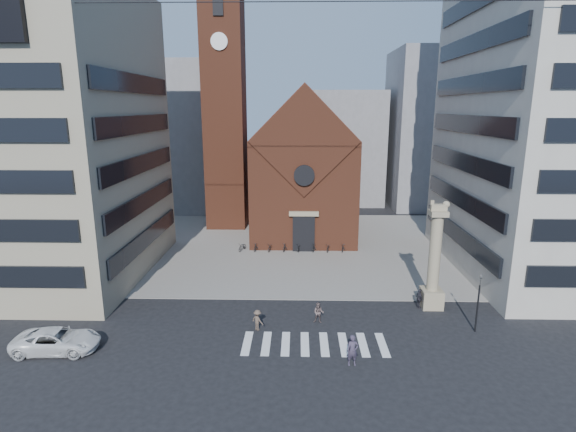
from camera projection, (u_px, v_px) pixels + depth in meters
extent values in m
plane|color=black|center=(306.00, 323.00, 33.09)|extent=(120.00, 120.00, 0.00)
cube|color=gray|center=(303.00, 245.00, 51.54)|extent=(46.00, 30.00, 0.05)
cube|color=brown|center=(303.00, 185.00, 55.96)|extent=(12.00, 16.00, 12.00)
cube|color=maroon|center=(304.00, 136.00, 54.93)|extent=(12.00, 15.40, 12.00)
cube|color=brown|center=(304.00, 142.00, 46.82)|extent=(11.76, 0.50, 11.76)
cylinder|color=black|center=(304.00, 175.00, 47.21)|extent=(2.20, 0.30, 2.20)
cube|color=black|center=(304.00, 234.00, 48.99)|extent=(2.40, 0.30, 4.00)
cube|color=gray|center=(304.00, 214.00, 48.40)|extent=(3.20, 0.40, 0.50)
cube|color=brown|center=(225.00, 111.00, 56.98)|extent=(5.00, 5.00, 30.00)
cylinder|color=white|center=(219.00, 41.00, 52.56)|extent=(2.00, 0.20, 2.00)
cube|color=black|center=(218.00, 4.00, 51.62)|extent=(1.20, 0.20, 2.40)
cube|color=gray|center=(38.00, 136.00, 40.29)|extent=(18.00, 20.00, 26.00)
cube|color=#BAB5A8|center=(572.00, 101.00, 40.41)|extent=(18.00, 22.00, 32.00)
cube|color=gray|center=(174.00, 137.00, 69.81)|extent=(16.00, 14.00, 22.00)
cube|color=gray|center=(338.00, 147.00, 74.54)|extent=(14.00, 12.00, 18.00)
cube|color=gray|center=(442.00, 130.00, 70.55)|extent=(16.00, 14.00, 24.00)
cube|color=gray|center=(431.00, 298.00, 35.60)|extent=(1.60, 1.60, 1.50)
cylinder|color=gray|center=(435.00, 253.00, 34.71)|extent=(0.90, 0.90, 6.00)
cube|color=gray|center=(438.00, 213.00, 33.96)|extent=(1.30, 1.30, 0.40)
cube|color=gray|center=(439.00, 208.00, 33.86)|extent=(1.20, 0.50, 0.55)
sphere|color=gray|center=(446.00, 205.00, 33.79)|extent=(0.56, 0.56, 0.56)
cube|color=gray|center=(432.00, 203.00, 33.78)|extent=(0.25, 0.15, 0.35)
cylinder|color=black|center=(477.00, 309.00, 31.43)|extent=(0.12, 0.12, 3.50)
imported|color=black|center=(480.00, 280.00, 30.92)|extent=(0.13, 0.16, 0.80)
imported|color=white|center=(57.00, 341.00, 29.13)|extent=(5.49, 2.75, 1.49)
imported|color=#3B3347|center=(353.00, 350.00, 27.50)|extent=(0.78, 0.56, 1.98)
imported|color=#61504E|center=(319.00, 313.00, 32.99)|extent=(0.86, 0.73, 1.57)
imported|color=#28272F|center=(419.00, 299.00, 35.38)|extent=(0.62, 1.00, 1.59)
imported|color=brown|center=(258.00, 320.00, 31.91)|extent=(1.13, 1.05, 1.53)
imported|color=#232326|center=(242.00, 247.00, 49.55)|extent=(1.09, 1.81, 0.90)
imported|color=#232326|center=(257.00, 246.00, 49.50)|extent=(0.96, 1.72, 1.00)
imported|color=#232326|center=(271.00, 247.00, 49.47)|extent=(1.09, 1.81, 0.90)
imported|color=#232326|center=(286.00, 247.00, 49.42)|extent=(0.96, 1.72, 1.00)
imported|color=#232326|center=(300.00, 247.00, 49.40)|extent=(1.09, 1.81, 0.90)
imported|color=#232326|center=(315.00, 247.00, 49.35)|extent=(0.96, 1.72, 1.00)
imported|color=#232326|center=(329.00, 247.00, 49.32)|extent=(1.09, 1.81, 0.90)
imported|color=#232326|center=(344.00, 247.00, 49.28)|extent=(0.96, 1.72, 1.00)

